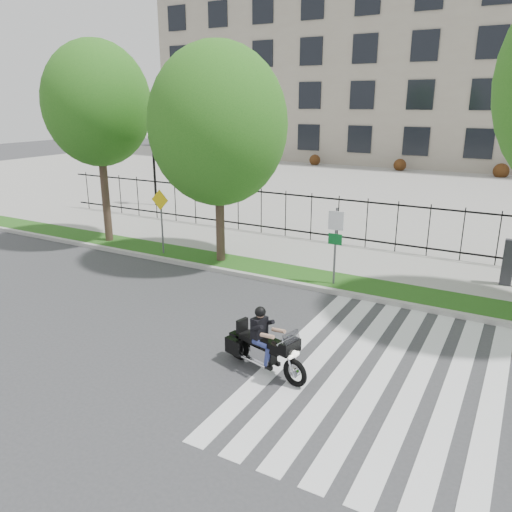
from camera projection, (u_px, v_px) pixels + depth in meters
The scene contains 14 objects.
ground at pixel (214, 332), 13.15m from camera, with size 120.00×120.00×0.00m, color #37373A.
curb at pixel (283, 282), 16.55m from camera, with size 60.00×0.20×0.15m, color #A3A199.
grass_verge at pixel (294, 274), 17.26m from camera, with size 60.00×1.50×0.15m, color #204812.
sidewalk at pixel (321, 256), 19.34m from camera, with size 60.00×3.50×0.15m, color gray.
plaza at pixel (418, 189), 33.99m from camera, with size 80.00×34.00×0.10m, color gray.
crosswalk_stripes at pixel (398, 379), 10.91m from camera, with size 5.70×8.00×0.01m, color silver, non-canonical shape.
iron_fence at pixel (338, 220), 20.48m from camera, with size 30.00×0.06×2.00m, color black, non-canonical shape.
office_building at pixel (473, 55), 47.64m from camera, with size 60.00×21.90×20.15m.
lamp_post_left at pixel (153, 150), 27.78m from camera, with size 1.06×0.70×4.25m.
street_tree_0 at pixel (97, 104), 19.61m from camera, with size 4.23×4.23×7.99m.
street_tree_1 at pixel (218, 125), 17.18m from camera, with size 4.84×4.84×7.66m.
sign_pole_regulatory at pixel (335, 236), 15.72m from camera, with size 0.50×0.09×2.50m.
sign_pole_warning at pixel (161, 213), 18.98m from camera, with size 0.78×0.09×2.49m.
motorcycle_rider at pixel (265, 346), 11.07m from camera, with size 2.33×1.03×1.83m.
Camera 1 is at (6.78, -9.91, 5.82)m, focal length 35.00 mm.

